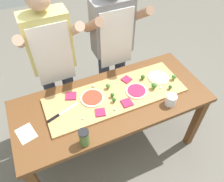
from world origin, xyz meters
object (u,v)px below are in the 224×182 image
(cheese_crumble_b, at_px, (160,88))
(pizza_whole_beet_magenta, at_px, (136,91))
(cook_left, at_px, (53,58))
(pizza_whole_cheese_artichoke, at_px, (158,77))
(flour_cup, at_px, (171,100))
(cook_right, at_px, (113,42))
(prep_table, at_px, (112,108))
(broccoli_floret_front_mid, at_px, (112,95))
(broccoli_floret_back_right, at_px, (143,77))
(broccoli_floret_center_left, at_px, (170,87))
(pizza_slice_far_left, at_px, (100,112))
(chefs_knife, at_px, (59,115))
(cheese_crumble_a, at_px, (94,86))
(pizza_slice_far_right, at_px, (71,96))
(cheese_crumble_c, at_px, (83,119))
(pizza_slice_center, at_px, (127,103))
(pizza_slice_near_left, at_px, (127,79))
(broccoli_floret_front_left, at_px, (114,100))
(broccoli_floret_center_right, at_px, (108,86))
(pizza_whole_tomato_red, at_px, (92,98))
(broccoli_floret_back_mid, at_px, (174,77))
(recipe_note, at_px, (26,133))
(sauce_jar, at_px, (84,138))
(broccoli_floret_back_left, at_px, (154,86))

(cheese_crumble_b, bearing_deg, pizza_whole_beet_magenta, 166.15)
(cook_left, bearing_deg, pizza_whole_cheese_artichoke, -28.70)
(flour_cup, height_order, cook_right, cook_right)
(prep_table, relative_size, broccoli_floret_front_mid, 36.07)
(broccoli_floret_back_right, xyz_separation_m, cook_right, (-0.12, 0.44, 0.15))
(pizza_whole_beet_magenta, distance_m, broccoli_floret_center_left, 0.31)
(flour_cup, relative_size, cook_right, 0.06)
(pizza_slice_far_left, bearing_deg, chefs_knife, 160.22)
(pizza_slice_far_left, xyz_separation_m, cook_right, (0.41, 0.66, 0.18))
(broccoli_floret_back_right, distance_m, cheese_crumble_a, 0.48)
(pizza_slice_far_right, distance_m, flour_cup, 0.89)
(broccoli_floret_back_right, bearing_deg, cheese_crumble_c, -162.67)
(pizza_slice_center, distance_m, cheese_crumble_c, 0.41)
(chefs_knife, relative_size, pizza_whole_cheese_artichoke, 1.45)
(pizza_slice_near_left, distance_m, broccoli_floret_center_left, 0.42)
(pizza_slice_far_left, bearing_deg, broccoli_floret_center_left, -0.46)
(broccoli_floret_front_left, relative_size, flour_cup, 0.51)
(pizza_slice_far_left, bearing_deg, cook_right, 58.12)
(cheese_crumble_a, bearing_deg, broccoli_floret_front_left, -69.83)
(pizza_slice_near_left, height_order, broccoli_floret_center_right, broccoli_floret_center_right)
(pizza_whole_tomato_red, distance_m, broccoli_floret_center_right, 0.19)
(pizza_whole_cheese_artichoke, relative_size, cook_right, 0.12)
(prep_table, distance_m, broccoli_floret_back_mid, 0.66)
(pizza_slice_far_left, distance_m, recipe_note, 0.61)
(cook_left, bearing_deg, pizza_whole_beet_magenta, -42.53)
(pizza_whole_tomato_red, xyz_separation_m, broccoli_floret_front_left, (0.15, -0.12, 0.02))
(pizza_whole_beet_magenta, bearing_deg, chefs_knife, 178.30)
(pizza_slice_center, bearing_deg, broccoli_floret_center_left, -1.07)
(broccoli_floret_front_mid, bearing_deg, recipe_note, -175.83)
(broccoli_floret_front_mid, xyz_separation_m, cook_left, (-0.38, 0.54, 0.15))
(pizza_whole_tomato_red, distance_m, cheese_crumble_b, 0.64)
(prep_table, height_order, broccoli_floret_front_left, broccoli_floret_front_left)
(broccoli_floret_front_mid, bearing_deg, prep_table, -129.54)
(prep_table, distance_m, pizza_whole_tomato_red, 0.22)
(broccoli_floret_front_mid, relative_size, sauce_jar, 0.32)
(chefs_knife, xyz_separation_m, cook_left, (0.11, 0.54, 0.18))
(sauce_jar, xyz_separation_m, recipe_note, (-0.40, 0.27, -0.08))
(broccoli_floret_back_mid, xyz_separation_m, broccoli_floret_back_left, (-0.24, -0.03, 0.01))
(broccoli_floret_front_mid, bearing_deg, pizza_slice_near_left, 34.38)
(chefs_knife, height_order, cook_left, cook_left)
(pizza_whole_beet_magenta, height_order, pizza_slice_far_left, pizza_whole_beet_magenta)
(broccoli_floret_back_mid, height_order, broccoli_floret_center_left, broccoli_floret_back_mid)
(broccoli_floret_back_right, bearing_deg, pizza_slice_center, -142.71)
(pizza_whole_cheese_artichoke, relative_size, broccoli_floret_back_right, 3.87)
(pizza_whole_tomato_red, relative_size, broccoli_floret_center_left, 4.80)
(prep_table, distance_m, cheese_crumble_c, 0.36)
(pizza_slice_far_left, height_order, broccoli_floret_back_right, broccoli_floret_back_right)
(broccoli_floret_back_right, xyz_separation_m, broccoli_floret_back_left, (0.03, -0.15, 0.01))
(pizza_slice_far_right, bearing_deg, pizza_whole_tomato_red, -30.59)
(broccoli_floret_back_right, height_order, cheese_crumble_a, broccoli_floret_back_right)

